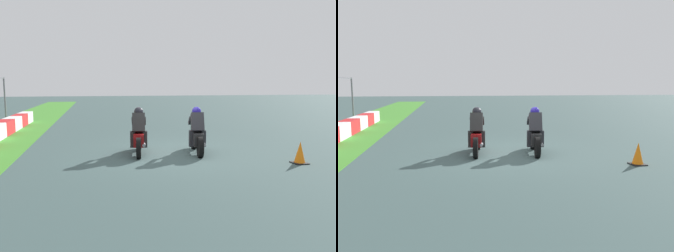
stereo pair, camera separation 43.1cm
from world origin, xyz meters
TOP-DOWN VIEW (x-y plane):
  - ground_plane at (0.00, 0.00)m, footprint 120.00×120.00m
  - rider_lane_a at (-0.18, -0.86)m, footprint 2.04×0.60m
  - rider_lane_b at (0.09, 1.01)m, footprint 2.04×0.59m
  - traffic_cone at (-2.21, -3.27)m, footprint 0.40×0.40m

SIDE VIEW (x-z plane):
  - ground_plane at x=0.00m, z-range 0.00..0.00m
  - traffic_cone at x=-2.21m, z-range -0.02..0.61m
  - rider_lane_a at x=-0.18m, z-range -0.13..1.38m
  - rider_lane_b at x=0.09m, z-range -0.13..1.38m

